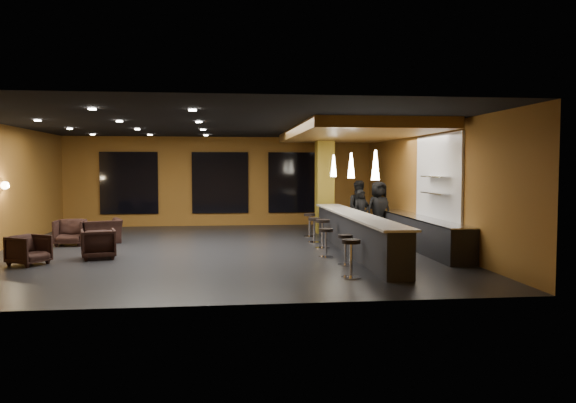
{
  "coord_description": "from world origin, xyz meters",
  "views": [
    {
      "loc": [
        0.12,
        -15.78,
        2.29
      ],
      "look_at": [
        2.0,
        0.5,
        1.3
      ],
      "focal_mm": 35.0,
      "sensor_mm": 36.0,
      "label": 1
    }
  ],
  "objects": [
    {
      "name": "armchair_c",
      "position": [
        -4.38,
        1.27,
        0.38
      ],
      "size": [
        0.86,
        0.88,
        0.77
      ],
      "primitive_type": "imported",
      "rotation": [
        0.0,
        0.0,
        0.05
      ],
      "color": "black",
      "rests_on": "floor"
    },
    {
      "name": "window_left",
      "position": [
        -3.5,
        6.44,
        1.7
      ],
      "size": [
        2.2,
        0.06,
        2.4
      ],
      "primitive_type": "cube",
      "color": "black",
      "rests_on": "wall_back"
    },
    {
      "name": "bar_stool_2",
      "position": [
        2.71,
        -1.81,
        0.48
      ],
      "size": [
        0.38,
        0.38,
        0.74
      ],
      "rotation": [
        0.0,
        0.0,
        -0.0
      ],
      "color": "silver",
      "rests_on": "floor"
    },
    {
      "name": "bar_stool_4",
      "position": [
        2.86,
        1.0,
        0.49
      ],
      "size": [
        0.39,
        0.39,
        0.77
      ],
      "rotation": [
        0.0,
        0.0,
        -0.43
      ],
      "color": "silver",
      "rests_on": "floor"
    },
    {
      "name": "wall_back",
      "position": [
        0.0,
        6.55,
        1.75
      ],
      "size": [
        12.0,
        0.1,
        3.5
      ],
      "primitive_type": "cube",
      "color": "brown",
      "rests_on": "floor"
    },
    {
      "name": "bar_counter",
      "position": [
        3.65,
        -1.0,
        0.5
      ],
      "size": [
        0.6,
        8.0,
        1.0
      ],
      "primitive_type": "cube",
      "color": "black",
      "rests_on": "floor"
    },
    {
      "name": "wall_right",
      "position": [
        6.05,
        0.0,
        1.75
      ],
      "size": [
        0.1,
        13.0,
        3.5
      ],
      "primitive_type": "cube",
      "color": "brown",
      "rests_on": "floor"
    },
    {
      "name": "pendant_1",
      "position": [
        3.65,
        -0.5,
        2.35
      ],
      "size": [
        0.2,
        0.2,
        0.7
      ],
      "primitive_type": "cone",
      "color": "white",
      "rests_on": "wood_soffit"
    },
    {
      "name": "wall_shelf_upper",
      "position": [
        5.82,
        -1.2,
        2.05
      ],
      "size": [
        0.3,
        1.5,
        0.03
      ],
      "primitive_type": "cube",
      "color": "silver",
      "rests_on": "wall_right"
    },
    {
      "name": "bar_top",
      "position": [
        3.65,
        -1.0,
        1.02
      ],
      "size": [
        0.78,
        8.1,
        0.05
      ],
      "primitive_type": "cube",
      "color": "silver",
      "rests_on": "bar_counter"
    },
    {
      "name": "bar_stool_1",
      "position": [
        2.95,
        -2.97,
        0.46
      ],
      "size": [
        0.36,
        0.36,
        0.72
      ],
      "rotation": [
        0.0,
        0.0,
        0.21
      ],
      "color": "silver",
      "rests_on": "floor"
    },
    {
      "name": "armchair_a",
      "position": [
        -4.44,
        -2.07,
        0.35
      ],
      "size": [
        1.06,
        1.05,
        0.71
      ],
      "primitive_type": "imported",
      "rotation": [
        0.0,
        0.0,
        1.04
      ],
      "color": "black",
      "rests_on": "floor"
    },
    {
      "name": "bar_stool_0",
      "position": [
        2.74,
        -4.5,
        0.52
      ],
      "size": [
        0.41,
        0.41,
        0.81
      ],
      "rotation": [
        0.0,
        0.0,
        -0.41
      ],
      "color": "silver",
      "rests_on": "floor"
    },
    {
      "name": "prep_top",
      "position": [
        5.65,
        -0.5,
        0.89
      ],
      "size": [
        0.72,
        6.0,
        0.03
      ],
      "primitive_type": "cube",
      "color": "silver",
      "rests_on": "prep_counter"
    },
    {
      "name": "floor",
      "position": [
        0.0,
        0.0,
        -0.05
      ],
      "size": [
        12.0,
        13.0,
        0.1
      ],
      "primitive_type": "cube",
      "color": "black",
      "rests_on": "ground"
    },
    {
      "name": "bar_stool_5",
      "position": [
        2.94,
        2.46,
        0.5
      ],
      "size": [
        0.39,
        0.39,
        0.78
      ],
      "rotation": [
        0.0,
        0.0,
        -0.43
      ],
      "color": "silver",
      "rests_on": "floor"
    },
    {
      "name": "wall_sconce",
      "position": [
        -5.88,
        0.5,
        1.8
      ],
      "size": [
        0.22,
        0.22,
        0.22
      ],
      "primitive_type": "sphere",
      "color": "#FFE5B2",
      "rests_on": "wall_left"
    },
    {
      "name": "tile_backsplash",
      "position": [
        5.96,
        -1.0,
        2.0
      ],
      "size": [
        0.06,
        3.2,
        2.4
      ],
      "primitive_type": "cube",
      "color": "white",
      "rests_on": "wall_right"
    },
    {
      "name": "column",
      "position": [
        3.65,
        3.6,
        1.75
      ],
      "size": [
        0.6,
        0.6,
        3.5
      ],
      "primitive_type": "cube",
      "color": "olive",
      "rests_on": "floor"
    },
    {
      "name": "prep_counter",
      "position": [
        5.65,
        -0.5,
        0.43
      ],
      "size": [
        0.7,
        6.0,
        0.86
      ],
      "primitive_type": "cube",
      "color": "black",
      "rests_on": "floor"
    },
    {
      "name": "ceiling",
      "position": [
        0.0,
        0.0,
        3.55
      ],
      "size": [
        12.0,
        13.0,
        0.1
      ],
      "primitive_type": "cube",
      "color": "black"
    },
    {
      "name": "wall_front",
      "position": [
        0.0,
        -6.55,
        1.75
      ],
      "size": [
        12.0,
        0.1,
        3.5
      ],
      "primitive_type": "cube",
      "color": "brown",
      "rests_on": "floor"
    },
    {
      "name": "staff_c",
      "position": [
        5.09,
        1.79,
        0.93
      ],
      "size": [
        1.04,
        0.83,
        1.86
      ],
      "primitive_type": "imported",
      "rotation": [
        0.0,
        0.0,
        0.3
      ],
      "color": "black",
      "rests_on": "floor"
    },
    {
      "name": "wood_soffit",
      "position": [
        4.0,
        1.0,
        3.36
      ],
      "size": [
        3.6,
        8.0,
        0.28
      ],
      "primitive_type": "cube",
      "color": "olive",
      "rests_on": "ceiling"
    },
    {
      "name": "armchair_b",
      "position": [
        -3.02,
        -1.29,
        0.38
      ],
      "size": [
        0.99,
        1.01,
        0.75
      ],
      "primitive_type": "imported",
      "rotation": [
        0.0,
        0.0,
        3.41
      ],
      "color": "black",
      "rests_on": "floor"
    },
    {
      "name": "window_right",
      "position": [
        3.0,
        6.44,
        1.7
      ],
      "size": [
        2.2,
        0.06,
        2.4
      ],
      "primitive_type": "cube",
      "color": "black",
      "rests_on": "wall_back"
    },
    {
      "name": "staff_b",
      "position": [
        4.61,
        2.29,
        0.93
      ],
      "size": [
        0.99,
        0.82,
        1.87
      ],
      "primitive_type": "imported",
      "rotation": [
        0.0,
        0.0,
        -0.13
      ],
      "color": "black",
      "rests_on": "floor"
    },
    {
      "name": "wall_shelf_lower",
      "position": [
        5.82,
        -1.2,
        1.6
      ],
      "size": [
        0.3,
        1.5,
        0.03
      ],
      "primitive_type": "cube",
      "color": "silver",
      "rests_on": "wall_right"
    },
    {
      "name": "pendant_0",
      "position": [
        3.65,
        -3.0,
        2.35
      ],
      "size": [
        0.2,
        0.2,
        0.7
      ],
      "primitive_type": "cone",
      "color": "white",
      "rests_on": "wood_soffit"
    },
    {
      "name": "armchair_d",
      "position": [
        -3.57,
        1.72,
        0.36
      ],
      "size": [
        1.39,
        1.3,
        0.73
      ],
      "primitive_type": "imported",
      "rotation": [
        0.0,
        0.0,
        3.5
      ],
      "color": "black",
      "rests_on": "floor"
    },
    {
      "name": "bar_stool_3",
      "position": [
        2.9,
        -0.22,
        0.53
      ],
      "size": [
        0.42,
        0.42,
        0.83
      ],
      "rotation": [
        0.0,
        0.0,
        0.41
      ],
      "color": "silver",
      "rests_on": "floor"
    },
    {
      "name": "pendant_2",
      "position": [
        3.65,
        2.0,
        2.35
      ],
      "size": [
        0.2,
        0.2,
        0.7
      ],
      "primitive_type": "cone",
      "color": "white",
      "rests_on": "wood_soffit"
    },
    {
      "name": "window_center",
      "position": [
        0.0,
        6.44,
        1.7
      ],
      "size": [
        2.2,
        0.06,
        2.4
      ],
      "primitive_type": "cube",
      "color": "black",
      "rests_on": "wall_back"
    },
    {
      "name": "staff_a",
      "position": [
        4.52,
        1.76,
        0.79
      ],
      "size": [
        0.66,
        0.51,
        1.59
      ],
      "primitive_type": "imported",
      "rotation": [
        0.0,
        0.0,
        0.26
      ],
      "color": "black",
      "rests_on": "floor"
    }
  ]
}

